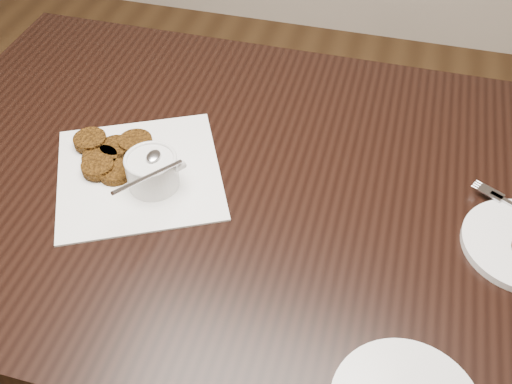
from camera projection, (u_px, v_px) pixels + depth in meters
table at (263, 300)px, 1.32m from camera, size 1.40×0.90×0.75m
napkin at (139, 173)px, 1.07m from camera, size 0.39×0.39×0.00m
sauce_ramekin at (150, 158)px, 1.00m from camera, size 0.16×0.16×0.13m
patty_cluster at (114, 156)px, 1.09m from camera, size 0.28×0.28×0.02m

